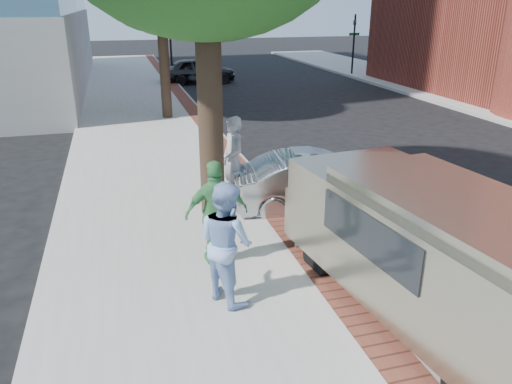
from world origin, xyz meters
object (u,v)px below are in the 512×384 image
object	(u,v)px
van	(428,246)
sedan_silver	(321,182)
person_officer	(226,242)
person_gray	(233,160)
parking_meter	(298,195)
bg_car	(198,70)
person_green	(217,213)

from	to	relation	value
van	sedan_silver	bearing A→B (deg)	82.12
person_officer	sedan_silver	size ratio (longest dim) A/B	0.48
person_gray	sedan_silver	bearing A→B (deg)	57.19
sedan_silver	van	world-z (taller)	van
sedan_silver	person_gray	bearing A→B (deg)	77.09
person_gray	van	xyz separation A→B (m)	(1.80, -4.87, -0.01)
parking_meter	person_officer	world-z (taller)	person_officer
bg_car	van	distance (m)	24.15
parking_meter	bg_car	world-z (taller)	parking_meter
person_green	person_officer	bearing A→B (deg)	86.26
parking_meter	van	xyz separation A→B (m)	(1.21, -2.26, -0.07)
person_gray	van	world-z (taller)	person_gray
person_officer	person_green	distance (m)	1.19
person_green	bg_car	world-z (taller)	person_green
parking_meter	person_green	world-z (taller)	person_green
person_officer	person_gray	bearing A→B (deg)	-40.24
parking_meter	van	bearing A→B (deg)	-61.87
person_gray	van	distance (m)	5.20
parking_meter	sedan_silver	distance (m)	2.40
sedan_silver	person_officer	bearing A→B (deg)	144.45
person_officer	bg_car	world-z (taller)	person_officer
person_gray	person_officer	bearing A→B (deg)	-28.41
parking_meter	sedan_silver	world-z (taller)	parking_meter
person_green	van	distance (m)	3.48
person_gray	person_green	world-z (taller)	person_gray
person_green	van	size ratio (longest dim) A/B	0.32
parking_meter	person_green	xyz separation A→B (m)	(-1.53, -0.11, -0.12)
bg_car	person_gray	bearing A→B (deg)	170.74
person_gray	sedan_silver	xyz separation A→B (m)	(1.88, -0.65, -0.48)
van	person_officer	bearing A→B (deg)	154.34
bg_car	sedan_silver	bearing A→B (deg)	176.35
person_gray	bg_car	size ratio (longest dim) A/B	0.46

